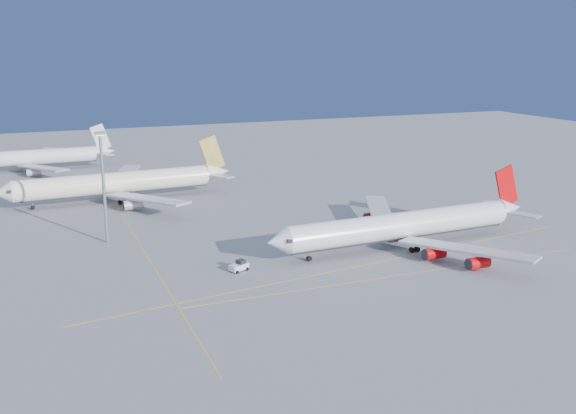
{
  "coord_description": "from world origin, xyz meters",
  "views": [
    {
      "loc": [
        -61.81,
        -118.52,
        44.94
      ],
      "look_at": [
        -4.99,
        21.06,
        7.0
      ],
      "focal_mm": 40.0,
      "sensor_mm": 36.0,
      "label": 1
    }
  ],
  "objects_px": {
    "airliner_virgin": "(406,225)",
    "airliner_etihad": "(120,183)",
    "airliner_third": "(31,158)",
    "light_mast": "(103,178)",
    "pushback_tug": "(239,266)"
  },
  "relations": [
    {
      "from": "airliner_virgin",
      "to": "airliner_etihad",
      "type": "xyz_separation_m",
      "value": [
        -54.39,
        70.73,
        0.38
      ]
    },
    {
      "from": "airliner_third",
      "to": "light_mast",
      "type": "height_order",
      "value": "light_mast"
    },
    {
      "from": "airliner_third",
      "to": "light_mast",
      "type": "relative_size",
      "value": 2.35
    },
    {
      "from": "airliner_virgin",
      "to": "pushback_tug",
      "type": "height_order",
      "value": "airliner_virgin"
    },
    {
      "from": "airliner_etihad",
      "to": "pushback_tug",
      "type": "bearing_deg",
      "value": -82.54
    },
    {
      "from": "airliner_virgin",
      "to": "light_mast",
      "type": "bearing_deg",
      "value": 152.95
    },
    {
      "from": "airliner_virgin",
      "to": "pushback_tug",
      "type": "distance_m",
      "value": 40.84
    },
    {
      "from": "pushback_tug",
      "to": "light_mast",
      "type": "bearing_deg",
      "value": 103.52
    },
    {
      "from": "airliner_virgin",
      "to": "pushback_tug",
      "type": "relative_size",
      "value": 15.63
    },
    {
      "from": "airliner_virgin",
      "to": "airliner_third",
      "type": "bearing_deg",
      "value": 118.45
    },
    {
      "from": "airliner_virgin",
      "to": "airliner_etihad",
      "type": "bearing_deg",
      "value": 125.15
    },
    {
      "from": "airliner_virgin",
      "to": "airliner_etihad",
      "type": "height_order",
      "value": "airliner_etihad"
    },
    {
      "from": "light_mast",
      "to": "airliner_virgin",
      "type": "bearing_deg",
      "value": -24.63
    },
    {
      "from": "airliner_third",
      "to": "pushback_tug",
      "type": "distance_m",
      "value": 137.67
    },
    {
      "from": "airliner_etihad",
      "to": "airliner_third",
      "type": "bearing_deg",
      "value": 108.26
    }
  ]
}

